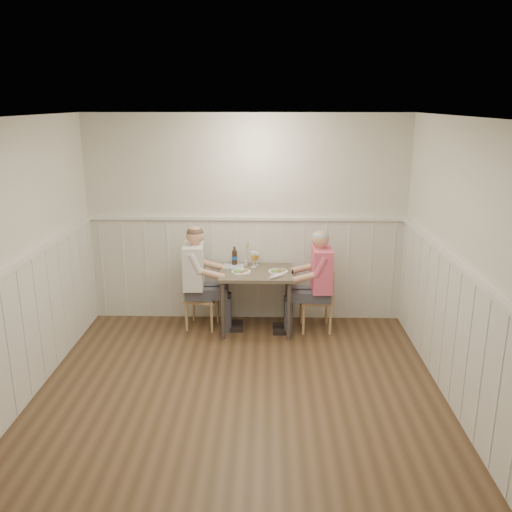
{
  "coord_description": "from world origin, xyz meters",
  "views": [
    {
      "loc": [
        0.27,
        -4.38,
        2.73
      ],
      "look_at": [
        0.13,
        1.64,
        1.0
      ],
      "focal_mm": 38.0,
      "sensor_mm": 36.0,
      "label": 1
    }
  ],
  "objects_px": {
    "man_in_pink": "(318,289)",
    "chair_right": "(320,296)",
    "dining_table": "(256,280)",
    "grass_vase": "(246,254)",
    "beer_bottle": "(235,257)",
    "diner_cream": "(198,286)",
    "chair_left": "(198,294)"
  },
  "relations": [
    {
      "from": "dining_table",
      "to": "man_in_pink",
      "type": "height_order",
      "value": "man_in_pink"
    },
    {
      "from": "diner_cream",
      "to": "man_in_pink",
      "type": "bearing_deg",
      "value": -1.73
    },
    {
      "from": "chair_left",
      "to": "man_in_pink",
      "type": "height_order",
      "value": "man_in_pink"
    },
    {
      "from": "chair_left",
      "to": "man_in_pink",
      "type": "relative_size",
      "value": 0.61
    },
    {
      "from": "grass_vase",
      "to": "diner_cream",
      "type": "bearing_deg",
      "value": -157.31
    },
    {
      "from": "chair_right",
      "to": "diner_cream",
      "type": "xyz_separation_m",
      "value": [
        -1.49,
        -0.03,
        0.12
      ]
    },
    {
      "from": "chair_right",
      "to": "diner_cream",
      "type": "bearing_deg",
      "value": -179.03
    },
    {
      "from": "chair_left",
      "to": "man_in_pink",
      "type": "distance_m",
      "value": 1.47
    },
    {
      "from": "beer_bottle",
      "to": "grass_vase",
      "type": "bearing_deg",
      "value": -14.25
    },
    {
      "from": "man_in_pink",
      "to": "chair_right",
      "type": "bearing_deg",
      "value": 60.43
    },
    {
      "from": "diner_cream",
      "to": "beer_bottle",
      "type": "height_order",
      "value": "diner_cream"
    },
    {
      "from": "beer_bottle",
      "to": "man_in_pink",
      "type": "bearing_deg",
      "value": -17.64
    },
    {
      "from": "diner_cream",
      "to": "grass_vase",
      "type": "xyz_separation_m",
      "value": [
        0.58,
        0.24,
        0.34
      ]
    },
    {
      "from": "chair_right",
      "to": "beer_bottle",
      "type": "relative_size",
      "value": 3.43
    },
    {
      "from": "chair_right",
      "to": "man_in_pink",
      "type": "relative_size",
      "value": 0.62
    },
    {
      "from": "diner_cream",
      "to": "beer_bottle",
      "type": "distance_m",
      "value": 0.6
    },
    {
      "from": "beer_bottle",
      "to": "chair_right",
      "type": "bearing_deg",
      "value": -13.54
    },
    {
      "from": "diner_cream",
      "to": "beer_bottle",
      "type": "xyz_separation_m",
      "value": [
        0.44,
        0.28,
        0.3
      ]
    },
    {
      "from": "chair_right",
      "to": "grass_vase",
      "type": "height_order",
      "value": "grass_vase"
    },
    {
      "from": "dining_table",
      "to": "diner_cream",
      "type": "xyz_separation_m",
      "value": [
        -0.72,
        -0.01,
        -0.09
      ]
    },
    {
      "from": "chair_left",
      "to": "grass_vase",
      "type": "height_order",
      "value": "grass_vase"
    },
    {
      "from": "chair_right",
      "to": "chair_left",
      "type": "height_order",
      "value": "chair_right"
    },
    {
      "from": "man_in_pink",
      "to": "beer_bottle",
      "type": "bearing_deg",
      "value": 162.36
    },
    {
      "from": "diner_cream",
      "to": "dining_table",
      "type": "bearing_deg",
      "value": 0.94
    },
    {
      "from": "chair_right",
      "to": "beer_bottle",
      "type": "height_order",
      "value": "beer_bottle"
    },
    {
      "from": "chair_right",
      "to": "man_in_pink",
      "type": "height_order",
      "value": "man_in_pink"
    },
    {
      "from": "man_in_pink",
      "to": "diner_cream",
      "type": "distance_m",
      "value": 1.46
    },
    {
      "from": "dining_table",
      "to": "man_in_pink",
      "type": "bearing_deg",
      "value": -4.3
    },
    {
      "from": "chair_right",
      "to": "chair_left",
      "type": "xyz_separation_m",
      "value": [
        -1.5,
        0.05,
        -0.01
      ]
    },
    {
      "from": "diner_cream",
      "to": "grass_vase",
      "type": "bearing_deg",
      "value": 22.69
    },
    {
      "from": "dining_table",
      "to": "beer_bottle",
      "type": "relative_size",
      "value": 3.73
    },
    {
      "from": "dining_table",
      "to": "grass_vase",
      "type": "height_order",
      "value": "grass_vase"
    }
  ]
}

